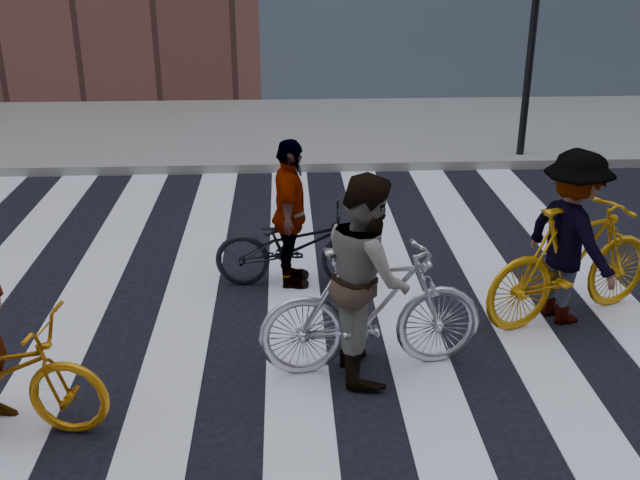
{
  "coord_description": "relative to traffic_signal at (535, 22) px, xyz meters",
  "views": [
    {
      "loc": [
        0.47,
        -6.48,
        3.57
      ],
      "look_at": [
        0.81,
        0.3,
        0.77
      ],
      "focal_mm": 42.0,
      "sensor_mm": 36.0,
      "label": 1
    }
  ],
  "objects": [
    {
      "name": "rider_rear",
      "position": [
        -3.88,
        -4.4,
        -1.47
      ],
      "size": [
        0.43,
        0.97,
        1.63
      ],
      "primitive_type": "imported",
      "rotation": [
        0.0,
        0.0,
        1.53
      ],
      "color": "slate",
      "rests_on": "ground"
    },
    {
      "name": "rider_mid",
      "position": [
        -3.26,
        -6.15,
        -1.38
      ],
      "size": [
        0.77,
        0.94,
        1.8
      ],
      "primitive_type": "imported",
      "rotation": [
        0.0,
        0.0,
        1.68
      ],
      "color": "slate",
      "rests_on": "ground"
    },
    {
      "name": "sidewalk_far",
      "position": [
        -4.4,
        2.18,
        -2.2
      ],
      "size": [
        100.0,
        5.0,
        0.15
      ],
      "primitive_type": "cube",
      "color": "gray",
      "rests_on": "ground"
    },
    {
      "name": "traffic_signal",
      "position": [
        0.0,
        0.0,
        0.0
      ],
      "size": [
        0.22,
        0.42,
        3.33
      ],
      "color": "black",
      "rests_on": "ground"
    },
    {
      "name": "bike_yellow_right",
      "position": [
        -1.15,
        -5.3,
        -1.68
      ],
      "size": [
        2.07,
        1.27,
        1.21
      ],
      "primitive_type": "imported",
      "rotation": [
        0.0,
        0.0,
        1.95
      ],
      "color": "#CA870B",
      "rests_on": "ground"
    },
    {
      "name": "bike_dark_rear",
      "position": [
        -3.83,
        -4.4,
        -1.83
      ],
      "size": [
        1.74,
        0.66,
        0.91
      ],
      "primitive_type": "imported",
      "rotation": [
        0.0,
        0.0,
        1.53
      ],
      "color": "black",
      "rests_on": "ground"
    },
    {
      "name": "bike_silver_mid",
      "position": [
        -3.21,
        -6.15,
        -1.69
      ],
      "size": [
        2.0,
        0.76,
        1.17
      ],
      "primitive_type": "imported",
      "rotation": [
        0.0,
        0.0,
        1.68
      ],
      "color": "silver",
      "rests_on": "ground"
    },
    {
      "name": "rider_right",
      "position": [
        -1.2,
        -5.3,
        -1.42
      ],
      "size": [
        1.01,
        1.27,
        1.73
      ],
      "primitive_type": "imported",
      "rotation": [
        0.0,
        0.0,
        1.95
      ],
      "color": "slate",
      "rests_on": "ground"
    },
    {
      "name": "ground",
      "position": [
        -4.4,
        -5.32,
        -2.28
      ],
      "size": [
        100.0,
        100.0,
        0.0
      ],
      "primitive_type": "plane",
      "color": "black",
      "rests_on": "ground"
    },
    {
      "name": "zebra_crosswalk",
      "position": [
        -4.4,
        -5.32,
        -2.27
      ],
      "size": [
        8.25,
        10.0,
        0.01
      ],
      "color": "white",
      "rests_on": "ground"
    }
  ]
}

